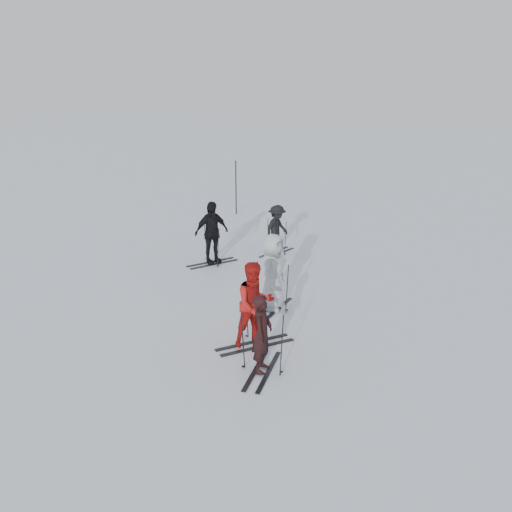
{
  "coord_description": "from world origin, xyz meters",
  "views": [
    {
      "loc": [
        6.42,
        -11.81,
        5.56
      ],
      "look_at": [
        0.0,
        1.0,
        1.0
      ],
      "focal_mm": 40.0,
      "sensor_mm": 36.0,
      "label": 1
    }
  ],
  "objects_px": {
    "skier_grey": "(273,273)",
    "piste_marker": "(236,188)",
    "skier_uphill_left": "(212,233)",
    "skier_near_dark": "(262,335)",
    "skier_red": "(255,306)",
    "skier_uphill_far": "(277,230)"
  },
  "relations": [
    {
      "from": "skier_near_dark",
      "to": "piste_marker",
      "type": "distance_m",
      "value": 13.36
    },
    {
      "from": "skier_red",
      "to": "piste_marker",
      "type": "xyz_separation_m",
      "value": [
        -6.19,
        10.54,
        0.19
      ]
    },
    {
      "from": "skier_near_dark",
      "to": "piste_marker",
      "type": "xyz_separation_m",
      "value": [
        -6.82,
        11.48,
        0.32
      ]
    },
    {
      "from": "skier_uphill_left",
      "to": "skier_near_dark",
      "type": "bearing_deg",
      "value": -111.26
    },
    {
      "from": "skier_red",
      "to": "skier_uphill_far",
      "type": "xyz_separation_m",
      "value": [
        -2.38,
        6.3,
        -0.14
      ]
    },
    {
      "from": "skier_red",
      "to": "skier_grey",
      "type": "distance_m",
      "value": 2.04
    },
    {
      "from": "skier_near_dark",
      "to": "piste_marker",
      "type": "height_order",
      "value": "piste_marker"
    },
    {
      "from": "skier_near_dark",
      "to": "skier_uphill_far",
      "type": "bearing_deg",
      "value": 11.38
    },
    {
      "from": "piste_marker",
      "to": "skier_uphill_far",
      "type": "bearing_deg",
      "value": -48.05
    },
    {
      "from": "skier_red",
      "to": "skier_uphill_left",
      "type": "height_order",
      "value": "skier_uphill_left"
    },
    {
      "from": "skier_grey",
      "to": "piste_marker",
      "type": "relative_size",
      "value": 0.86
    },
    {
      "from": "skier_near_dark",
      "to": "skier_red",
      "type": "distance_m",
      "value": 1.15
    },
    {
      "from": "skier_near_dark",
      "to": "skier_grey",
      "type": "xyz_separation_m",
      "value": [
        -1.14,
        2.92,
        0.17
      ]
    },
    {
      "from": "skier_grey",
      "to": "piste_marker",
      "type": "distance_m",
      "value": 10.28
    },
    {
      "from": "skier_red",
      "to": "skier_uphill_left",
      "type": "bearing_deg",
      "value": 76.71
    },
    {
      "from": "skier_near_dark",
      "to": "skier_red",
      "type": "xyz_separation_m",
      "value": [
        -0.64,
        0.95,
        0.13
      ]
    },
    {
      "from": "skier_uphill_far",
      "to": "skier_uphill_left",
      "type": "bearing_deg",
      "value": 157.65
    },
    {
      "from": "skier_uphill_far",
      "to": "skier_red",
      "type": "bearing_deg",
      "value": -146.84
    },
    {
      "from": "skier_uphill_left",
      "to": "piste_marker",
      "type": "xyz_separation_m",
      "value": [
        -2.49,
        6.13,
        0.15
      ]
    },
    {
      "from": "skier_uphill_left",
      "to": "piste_marker",
      "type": "bearing_deg",
      "value": 51.88
    },
    {
      "from": "skier_red",
      "to": "skier_uphill_far",
      "type": "relative_size",
      "value": 1.18
    },
    {
      "from": "skier_near_dark",
      "to": "skier_red",
      "type": "relative_size",
      "value": 0.85
    }
  ]
}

